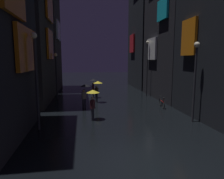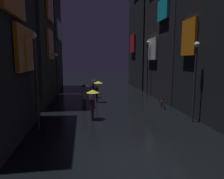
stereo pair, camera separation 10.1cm
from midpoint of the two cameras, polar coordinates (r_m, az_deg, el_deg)
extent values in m
plane|color=black|center=(8.91, 8.31, -19.56)|extent=(120.00, 120.00, 0.00)
cube|color=orange|center=(12.23, -23.01, 10.46)|extent=(0.20, 3.58, 2.38)
cube|color=#33302D|center=(21.84, -23.38, 21.07)|extent=(4.00, 8.20, 18.36)
cube|color=orange|center=(20.68, -17.06, 12.14)|extent=(0.20, 2.90, 2.78)
cube|color=orange|center=(21.86, -17.23, 21.51)|extent=(0.20, 3.46, 2.57)
cube|color=#33302D|center=(30.63, -19.19, 22.15)|extent=(4.00, 7.47, 23.28)
cube|color=white|center=(28.80, -14.80, 15.88)|extent=(0.20, 3.62, 2.43)
cube|color=orange|center=(15.87, 21.32, 13.73)|extent=(0.20, 1.83, 2.58)
cube|color=white|center=(22.93, 11.51, 11.27)|extent=(0.20, 2.63, 2.34)
cube|color=#19D8F2|center=(20.91, 14.50, 21.30)|extent=(0.20, 2.30, 1.93)
cube|color=black|center=(31.82, 10.51, 19.71)|extent=(4.00, 8.18, 20.87)
cube|color=red|center=(31.46, 6.03, 12.90)|extent=(0.20, 2.31, 2.68)
cylinder|color=#2D2D38|center=(22.40, -5.14, -1.18)|extent=(0.12, 0.12, 0.85)
cylinder|color=#2D2D38|center=(22.23, -5.14, -1.25)|extent=(0.12, 0.12, 0.85)
cube|color=#4C1E23|center=(22.20, -5.17, 0.63)|extent=(0.23, 0.35, 0.60)
sphere|color=beige|center=(22.15, -5.18, 1.68)|extent=(0.22, 0.22, 0.22)
cylinder|color=#4C1E23|center=(22.02, -5.03, 0.70)|extent=(0.09, 0.09, 0.50)
cylinder|color=slate|center=(21.98, -5.04, 1.56)|extent=(0.02, 0.02, 0.77)
cone|color=black|center=(21.92, -5.06, 2.82)|extent=(0.90, 0.90, 0.20)
cylinder|color=#2D2D38|center=(13.92, -5.57, -7.17)|extent=(0.12, 0.12, 0.85)
cylinder|color=#2D2D38|center=(14.08, -5.21, -6.99)|extent=(0.12, 0.12, 0.85)
cube|color=#4C1E23|center=(13.82, -5.43, -4.19)|extent=(0.36, 0.40, 0.60)
sphere|color=beige|center=(13.74, -5.46, -2.52)|extent=(0.22, 0.22, 0.22)
cylinder|color=#4C1E23|center=(13.99, -5.26, -3.82)|extent=(0.09, 0.09, 0.50)
cylinder|color=slate|center=(13.92, -5.28, -2.47)|extent=(0.02, 0.02, 0.77)
cone|color=yellow|center=(13.84, -5.31, -0.50)|extent=(0.90, 0.90, 0.20)
cylinder|color=black|center=(17.37, -8.06, -4.06)|extent=(0.12, 0.12, 0.85)
cylinder|color=black|center=(17.44, -7.51, -4.00)|extent=(0.12, 0.12, 0.85)
cube|color=gray|center=(17.26, -7.83, -1.68)|extent=(0.40, 0.33, 0.60)
sphere|color=tan|center=(17.20, -7.86, -0.33)|extent=(0.22, 0.22, 0.22)
cylinder|color=gray|center=(17.37, -7.35, -1.44)|extent=(0.09, 0.09, 0.50)
cylinder|color=slate|center=(17.31, -7.37, -0.35)|extent=(0.02, 0.02, 0.77)
cone|color=black|center=(17.25, -7.40, 1.24)|extent=(0.90, 0.90, 0.20)
cylinder|color=#2D2D38|center=(19.85, -4.40, -2.42)|extent=(0.12, 0.12, 0.85)
cylinder|color=#2D2D38|center=(19.71, -4.06, -2.50)|extent=(0.12, 0.12, 0.85)
cube|color=brown|center=(19.65, -4.26, -0.38)|extent=(0.38, 0.40, 0.60)
sphere|color=beige|center=(19.59, -4.27, 0.80)|extent=(0.22, 0.22, 0.22)
cylinder|color=brown|center=(19.54, -3.81, -0.28)|extent=(0.09, 0.09, 0.50)
cylinder|color=slate|center=(19.49, -3.82, 0.69)|extent=(0.02, 0.02, 0.77)
cone|color=yellow|center=(19.43, -3.83, 2.11)|extent=(0.90, 0.90, 0.20)
torus|color=black|center=(18.76, 13.88, -3.49)|extent=(0.17, 0.72, 0.72)
torus|color=black|center=(17.71, 14.70, -4.23)|extent=(0.17, 0.72, 0.72)
cylinder|color=red|center=(18.20, 14.30, -3.30)|extent=(0.20, 1.00, 0.05)
cylinder|color=red|center=(17.64, 14.74, -3.12)|extent=(0.04, 0.04, 0.40)
cube|color=black|center=(17.60, 14.77, -2.42)|extent=(0.15, 0.26, 0.06)
cylinder|color=black|center=(18.65, 13.94, -1.84)|extent=(0.10, 0.45, 0.03)
cylinder|color=#2D2D33|center=(23.20, 10.19, 5.37)|extent=(0.14, 0.14, 5.93)
sphere|color=#F9EFCC|center=(23.25, 10.40, 13.12)|extent=(0.36, 0.36, 0.36)
cylinder|color=#2D2D33|center=(14.27, 22.67, 1.01)|extent=(0.14, 0.14, 4.96)
sphere|color=#F9EFCC|center=(14.20, 23.29, 11.70)|extent=(0.36, 0.36, 0.36)
cylinder|color=#2D2D33|center=(21.84, -15.30, 3.15)|extent=(0.14, 0.14, 4.51)
sphere|color=#F9EFCC|center=(21.76, -15.55, 9.54)|extent=(0.36, 0.36, 0.36)
cylinder|color=#2D2D33|center=(12.50, -20.59, 1.08)|extent=(0.14, 0.14, 5.36)
sphere|color=#F9EFCC|center=(12.49, -21.29, 14.20)|extent=(0.36, 0.36, 0.36)
camera|label=1|loc=(0.05, -89.82, 0.03)|focal=32.00mm
camera|label=2|loc=(0.05, 90.18, -0.03)|focal=32.00mm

